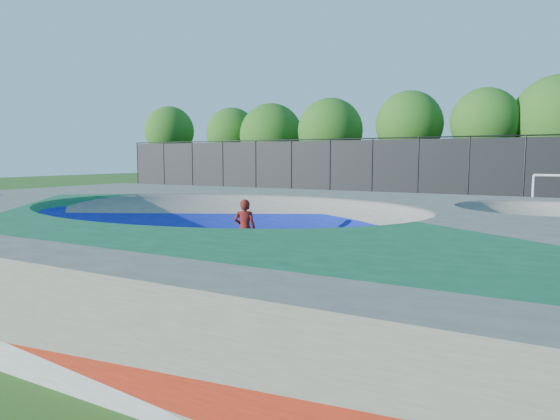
{
  "coord_description": "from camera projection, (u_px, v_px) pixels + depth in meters",
  "views": [
    {
      "loc": [
        7.72,
        -10.62,
        2.74
      ],
      "look_at": [
        0.11,
        3.0,
        1.1
      ],
      "focal_mm": 32.0,
      "sensor_mm": 36.0,
      "label": 1
    }
  ],
  "objects": [
    {
      "name": "fence",
      "position": [
        418.0,
        168.0,
        31.27
      ],
      "size": [
        48.09,
        0.09,
        4.04
      ],
      "color": "black",
      "rests_on": "ground"
    },
    {
      "name": "skate_deck",
      "position": [
        221.0,
        233.0,
        13.18
      ],
      "size": [
        22.0,
        14.0,
        1.5
      ],
      "primitive_type": "cube",
      "color": "gray",
      "rests_on": "ground"
    },
    {
      "name": "skateboard",
      "position": [
        245.0,
        258.0,
        13.58
      ],
      "size": [
        0.81,
        0.47,
        0.05
      ],
      "primitive_type": "cube",
      "rotation": [
        0.0,
        0.0,
        0.35
      ],
      "color": "black",
      "rests_on": "ground"
    },
    {
      "name": "ground",
      "position": [
        221.0,
        261.0,
        13.26
      ],
      "size": [
        120.0,
        120.0,
        0.0
      ],
      "primitive_type": "plane",
      "color": "#265216",
      "rests_on": "ground"
    },
    {
      "name": "treeline",
      "position": [
        406.0,
        127.0,
        36.39
      ],
      "size": [
        51.96,
        6.56,
        8.04
      ],
      "color": "#463223",
      "rests_on": "ground"
    },
    {
      "name": "skater",
      "position": [
        245.0,
        229.0,
        13.5
      ],
      "size": [
        0.7,
        0.59,
        1.63
      ],
      "primitive_type": "imported",
      "rotation": [
        0.0,
        0.0,
        3.55
      ],
      "color": "#B41B0E",
      "rests_on": "ground"
    }
  ]
}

